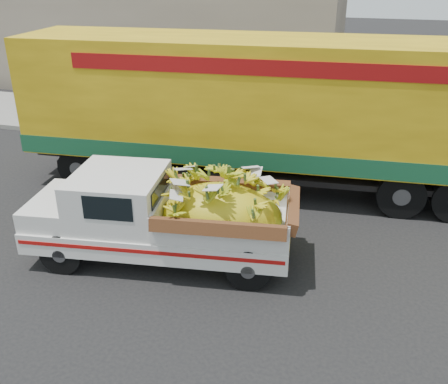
% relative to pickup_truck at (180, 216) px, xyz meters
% --- Properties ---
extents(ground, '(100.00, 100.00, 0.00)m').
position_rel_pickup_truck_xyz_m(ground, '(0.78, -0.78, -0.96)').
color(ground, black).
rests_on(ground, ground).
extents(curb, '(60.00, 0.25, 0.15)m').
position_rel_pickup_truck_xyz_m(curb, '(0.78, 6.34, -0.88)').
color(curb, gray).
rests_on(curb, ground).
extents(sidewalk, '(60.00, 4.00, 0.14)m').
position_rel_pickup_truck_xyz_m(sidewalk, '(0.78, 8.44, -0.89)').
color(sidewalk, gray).
rests_on(sidewalk, ground).
extents(building_left, '(18.00, 6.00, 5.00)m').
position_rel_pickup_truck_xyz_m(building_left, '(-7.22, 14.34, 1.54)').
color(building_left, gray).
rests_on(building_left, ground).
extents(pickup_truck, '(5.27, 2.52, 1.78)m').
position_rel_pickup_truck_xyz_m(pickup_truck, '(0.00, 0.00, 0.00)').
color(pickup_truck, black).
rests_on(pickup_truck, ground).
extents(semi_trailer, '(12.04, 3.40, 3.80)m').
position_rel_pickup_truck_xyz_m(semi_trailer, '(0.68, 3.89, 1.17)').
color(semi_trailer, black).
rests_on(semi_trailer, ground).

